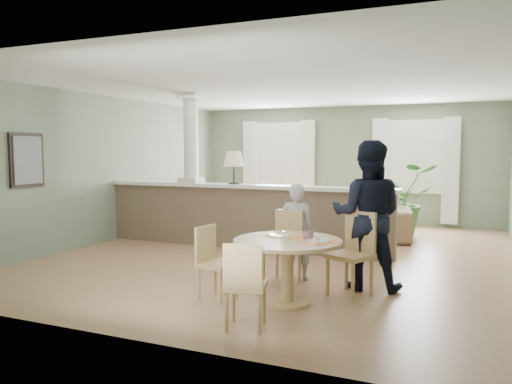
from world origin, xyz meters
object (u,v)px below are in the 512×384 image
at_px(chair_far_man, 354,249).
at_px(child_person, 296,232).
at_px(sofa, 331,216).
at_px(houseplant, 401,200).
at_px(chair_near, 245,282).
at_px(man_person, 367,215).
at_px(chair_far_boy, 285,243).
at_px(dining_table, 288,253).
at_px(chair_side, 213,259).

distance_m(chair_far_man, child_person, 0.94).
relative_size(sofa, houseplant, 2.05).
relative_size(chair_far_man, chair_near, 1.16).
relative_size(child_person, man_person, 0.70).
bearing_deg(sofa, man_person, -78.99).
xyz_separation_m(sofa, houseplant, (1.21, 0.77, 0.29)).
relative_size(sofa, chair_far_boy, 3.18).
bearing_deg(sofa, dining_table, -92.30).
xyz_separation_m(dining_table, man_person, (0.68, 0.98, 0.33)).
height_order(child_person, man_person, man_person).
height_order(houseplant, man_person, man_person).
height_order(dining_table, child_person, child_person).
relative_size(sofa, chair_near, 3.45).
distance_m(sofa, man_person, 3.55).
bearing_deg(houseplant, chair_near, -96.87).
relative_size(chair_near, chair_side, 1.02).
xyz_separation_m(houseplant, man_person, (0.08, -4.05, 0.20)).
xyz_separation_m(houseplant, dining_table, (-0.60, -5.02, -0.14)).
bearing_deg(dining_table, chair_side, -171.46).
relative_size(sofa, chair_side, 3.51).
bearing_deg(houseplant, chair_far_man, -90.14).
bearing_deg(chair_far_boy, sofa, 104.36).
bearing_deg(child_person, houseplant, -109.81).
relative_size(chair_far_man, child_person, 0.77).
bearing_deg(man_person, sofa, -74.12).
distance_m(chair_side, child_person, 1.34).
distance_m(chair_far_boy, chair_side, 1.12).
relative_size(sofa, dining_table, 2.45).
height_order(chair_side, man_person, man_person).
relative_size(chair_near, man_person, 0.47).
xyz_separation_m(sofa, chair_near, (0.49, -5.17, 0.04)).
distance_m(sofa, chair_far_man, 3.80).
xyz_separation_m(dining_table, chair_near, (-0.12, -0.92, -0.11)).
relative_size(dining_table, man_person, 0.66).
bearing_deg(sofa, chair_far_man, -82.06).
bearing_deg(houseplant, dining_table, -96.82).
bearing_deg(chair_near, man_person, -127.10).
bearing_deg(man_person, dining_table, 49.59).
height_order(chair_near, man_person, man_person).
bearing_deg(man_person, houseplant, -94.41).
xyz_separation_m(chair_near, man_person, (0.80, 1.90, 0.44)).
bearing_deg(child_person, chair_near, 86.48).
bearing_deg(chair_far_man, dining_table, -108.22).
distance_m(sofa, chair_near, 5.20).
distance_m(dining_table, chair_far_man, 0.88).
bearing_deg(chair_side, child_person, -17.92).
bearing_deg(chair_side, dining_table, -71.84).
bearing_deg(child_person, chair_side, 54.82).
distance_m(sofa, dining_table, 4.30).
bearing_deg(sofa, chair_side, -103.87).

